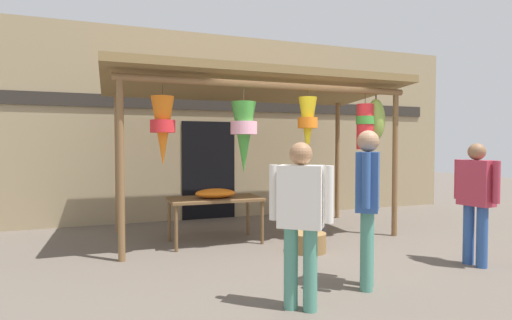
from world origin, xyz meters
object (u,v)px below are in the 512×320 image
Objects in this scene: flower_heap_on_table at (216,193)px; folding_chair at (307,208)px; wicker_basket_by_table at (308,242)px; customer_foreground at (368,195)px; vendor_in_orange at (301,212)px; shopper_by_bananas at (476,194)px; display_table at (215,202)px.

flower_heap_on_table is 0.74× the size of folding_chair.
wicker_basket_by_table is 1.74m from customer_foreground.
folding_chair is 0.55× the size of vendor_in_orange.
vendor_in_orange is (-1.37, -2.50, 0.40)m from folding_chair.
flower_heap_on_table is 0.40× the size of shopper_by_bananas.
display_table is 2.82× the size of wicker_basket_by_table.
display_table reaches higher than wicker_basket_by_table.
shopper_by_bananas is at bearing 6.63° from customer_foreground.
flower_heap_on_table reaches higher than wicker_basket_by_table.
folding_chair reaches higher than wicker_basket_by_table.
folding_chair is at bearing -8.67° from flower_heap_on_table.
flower_heap_on_table reaches higher than display_table.
customer_foreground reaches higher than flower_heap_on_table.
shopper_by_bananas reaches higher than flower_heap_on_table.
customer_foreground is at bearing -67.76° from flower_heap_on_table.
shopper_by_bananas is (1.65, -1.31, 0.76)m from wicker_basket_by_table.
vendor_in_orange reaches higher than shopper_by_bananas.
customer_foreground is (1.00, -2.45, 0.21)m from flower_heap_on_table.
customer_foreground is (-0.45, -2.23, 0.48)m from folding_chair.
display_table is 1.68× the size of folding_chair.
display_table is at bearing 112.07° from customer_foreground.
folding_chair is 2.33m from customer_foreground.
flower_heap_on_table reaches higher than folding_chair.
shopper_by_bananas reaches higher than display_table.
vendor_in_orange is (-1.01, -1.78, 0.76)m from wicker_basket_by_table.
shopper_by_bananas is at bearing -39.64° from display_table.
folding_chair is (1.46, -0.22, -0.27)m from flower_heap_on_table.
folding_chair is 2.44m from shopper_by_bananas.
shopper_by_bananas is (2.75, -2.25, 0.12)m from flower_heap_on_table.
wicker_basket_by_table is at bearing 60.36° from vendor_in_orange.
vendor_in_orange is at bearing -119.64° from wicker_basket_by_table.
display_table is 2.71m from customer_foreground.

